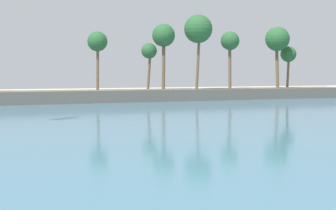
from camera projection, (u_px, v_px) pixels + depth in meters
sea at (35, 109)px, 58.45m from camera, size 220.00×99.13×0.06m
palm_headland at (16, 76)px, 66.45m from camera, size 105.32×6.52×13.21m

